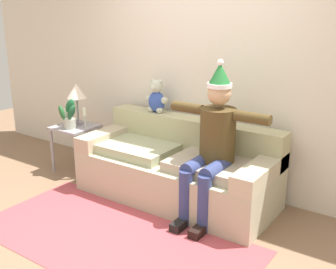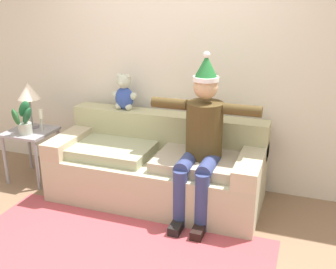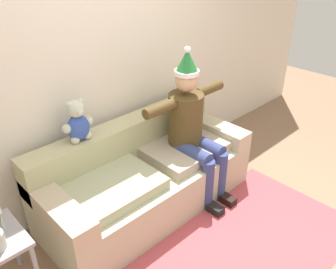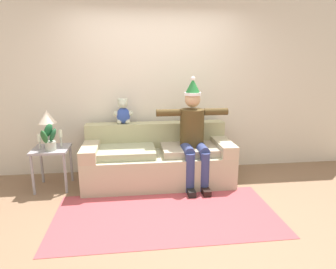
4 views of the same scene
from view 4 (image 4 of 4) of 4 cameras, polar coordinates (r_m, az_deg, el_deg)
ground_plane at (r=3.53m, az=-0.40°, el=-15.16°), size 10.00×10.00×0.00m
back_wall at (r=4.64m, az=-2.70°, el=9.39°), size 7.00×0.10×2.70m
couch at (r=4.33m, az=-2.00°, el=-4.79°), size 2.09×0.89×0.82m
person_seated at (r=4.12m, az=4.92°, el=0.63°), size 1.02×0.77×1.52m
teddy_bear at (r=4.43m, az=-8.66°, el=4.28°), size 0.29×0.17×0.38m
side_table at (r=4.34m, az=-21.59°, el=-3.71°), size 0.47×0.48×0.57m
table_lamp at (r=4.33m, az=-22.36°, el=2.88°), size 0.24×0.24×0.51m
potted_plant at (r=4.17m, az=-21.96°, el=-0.82°), size 0.23×0.24×0.37m
candle_tall at (r=4.30m, az=-23.63°, el=-0.90°), size 0.04×0.04×0.20m
candle_short at (r=4.28m, az=-20.04°, el=-0.27°), size 0.04×0.04×0.24m
area_rug at (r=3.51m, az=-0.35°, el=-15.28°), size 2.55×1.26×0.01m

